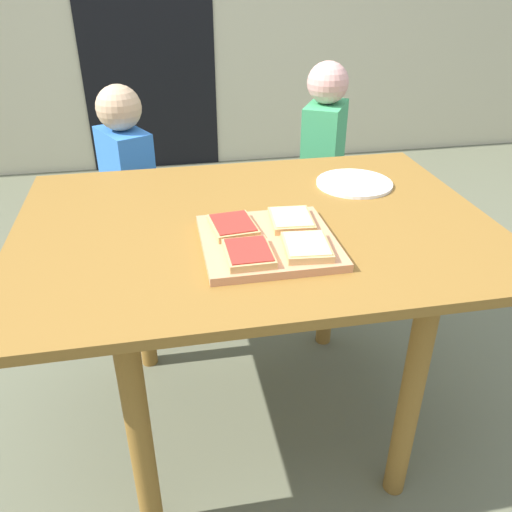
# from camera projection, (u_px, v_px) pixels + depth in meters

# --- Properties ---
(ground_plane) EXTENTS (16.00, 16.00, 0.00)m
(ground_plane) POSITION_uv_depth(u_px,v_px,m) (255.00, 416.00, 1.77)
(ground_plane) COLOR #63664D
(house_door) EXTENTS (0.90, 0.02, 2.00)m
(house_door) POSITION_uv_depth(u_px,v_px,m) (145.00, 20.00, 3.42)
(house_door) COLOR black
(house_door) RESTS_ON ground
(dining_table) EXTENTS (1.27, 0.92, 0.73)m
(dining_table) POSITION_uv_depth(u_px,v_px,m) (255.00, 254.00, 1.46)
(dining_table) COLOR brown
(dining_table) RESTS_ON ground
(cutting_board) EXTENTS (0.32, 0.32, 0.02)m
(cutting_board) POSITION_uv_depth(u_px,v_px,m) (268.00, 242.00, 1.28)
(cutting_board) COLOR tan
(cutting_board) RESTS_ON dining_table
(pizza_slice_near_right) EXTENTS (0.12, 0.14, 0.02)m
(pizza_slice_near_right) POSITION_uv_depth(u_px,v_px,m) (307.00, 247.00, 1.22)
(pizza_slice_near_right) COLOR tan
(pizza_slice_near_right) RESTS_ON cutting_board
(pizza_slice_far_left) EXTENTS (0.12, 0.14, 0.02)m
(pizza_slice_far_left) POSITION_uv_depth(u_px,v_px,m) (233.00, 226.00, 1.31)
(pizza_slice_far_left) COLOR tan
(pizza_slice_far_left) RESTS_ON cutting_board
(pizza_slice_near_left) EXTENTS (0.11, 0.14, 0.02)m
(pizza_slice_near_left) POSITION_uv_depth(u_px,v_px,m) (248.00, 253.00, 1.19)
(pizza_slice_near_left) COLOR tan
(pizza_slice_near_left) RESTS_ON cutting_board
(pizza_slice_far_right) EXTENTS (0.12, 0.14, 0.02)m
(pizza_slice_far_right) POSITION_uv_depth(u_px,v_px,m) (291.00, 220.00, 1.34)
(pizza_slice_far_right) COLOR tan
(pizza_slice_far_right) RESTS_ON cutting_board
(plate_white_right) EXTENTS (0.24, 0.24, 0.01)m
(plate_white_right) POSITION_uv_depth(u_px,v_px,m) (354.00, 183.00, 1.63)
(plate_white_right) COLOR white
(plate_white_right) RESTS_ON dining_table
(child_left) EXTENTS (0.23, 0.28, 0.95)m
(child_left) POSITION_uv_depth(u_px,v_px,m) (129.00, 189.00, 2.10)
(child_left) COLOR navy
(child_left) RESTS_ON ground
(child_right) EXTENTS (0.24, 0.28, 1.01)m
(child_right) POSITION_uv_depth(u_px,v_px,m) (322.00, 168.00, 2.21)
(child_right) COLOR #454A56
(child_right) RESTS_ON ground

